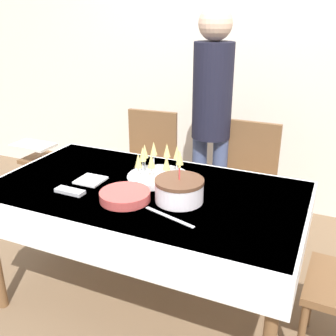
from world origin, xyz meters
name	(u,v)px	position (x,y,z in m)	size (l,w,h in m)	color
ground_plane	(148,300)	(0.00, 0.00, 0.00)	(12.00, 12.00, 0.00)	brown
wall_back	(231,54)	(0.00, 1.65, 1.35)	(8.00, 0.05, 2.70)	silver
dining_table	(146,205)	(0.00, 0.00, 0.68)	(1.75, 0.97, 0.78)	white
dining_chair_far_left	(148,168)	(-0.39, 0.80, 0.54)	(0.45, 0.45, 0.98)	brown
dining_chair_far_right	(245,184)	(0.39, 0.80, 0.54)	(0.42, 0.42, 0.98)	brown
birthday_cake	(179,190)	(0.23, -0.07, 0.84)	(0.26, 0.26, 0.20)	white
champagne_tray	(158,163)	(-0.01, 0.18, 0.86)	(0.37, 0.37, 0.18)	silver
plate_stack_main	(125,196)	(-0.03, -0.17, 0.80)	(0.27, 0.27, 0.05)	#CC4C47
plate_stack_dessert	(152,182)	(0.01, 0.06, 0.80)	(0.19, 0.19, 0.03)	white
cake_knife	(169,217)	(0.25, -0.25, 0.78)	(0.29, 0.11, 0.00)	silver
fork_pile	(70,191)	(-0.35, -0.22, 0.79)	(0.17, 0.06, 0.02)	silver
napkin_pile	(91,180)	(-0.34, -0.04, 0.78)	(0.15, 0.15, 0.01)	white
person_standing	(212,108)	(0.09, 0.87, 1.05)	(0.28, 0.28, 1.73)	#3F4C72
high_chair	(43,167)	(-1.27, 0.59, 0.48)	(0.33, 0.35, 0.71)	brown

